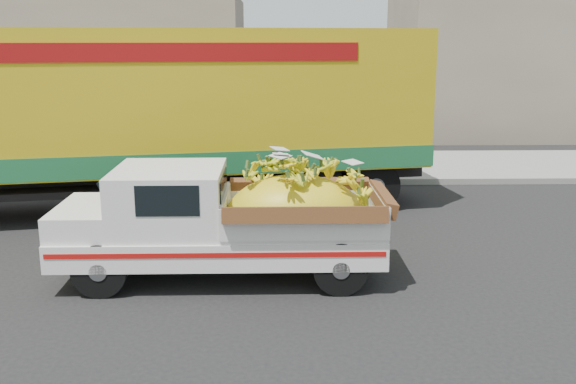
{
  "coord_description": "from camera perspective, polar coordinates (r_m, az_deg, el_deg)",
  "views": [
    {
      "loc": [
        2.18,
        -8.71,
        3.6
      ],
      "look_at": [
        2.41,
        1.31,
        1.2
      ],
      "focal_mm": 40.0,
      "sensor_mm": 36.0,
      "label": 1
    }
  ],
  "objects": [
    {
      "name": "curb",
      "position": [
        16.37,
        -8.93,
        0.88
      ],
      "size": [
        60.0,
        0.25,
        0.15
      ],
      "primitive_type": "cube",
      "color": "gray",
      "rests_on": "ground"
    },
    {
      "name": "ground",
      "position": [
        9.67,
        -14.41,
        -8.81
      ],
      "size": [
        100.0,
        100.0,
        0.0
      ],
      "primitive_type": "plane",
      "color": "black",
      "rests_on": "ground"
    },
    {
      "name": "pickup_truck",
      "position": [
        9.8,
        -3.78,
        -2.4
      ],
      "size": [
        4.9,
        1.81,
        1.72
      ],
      "rotation": [
        0.0,
        0.0,
        0.0
      ],
      "color": "black",
      "rests_on": "ground"
    },
    {
      "name": "semi_trailer",
      "position": [
        13.73,
        -12.55,
        6.99
      ],
      "size": [
        12.08,
        4.53,
        3.8
      ],
      "rotation": [
        0.0,
        0.0,
        0.17
      ],
      "color": "black",
      "rests_on": "ground"
    },
    {
      "name": "sidewalk",
      "position": [
        18.41,
        -8.09,
        2.29
      ],
      "size": [
        60.0,
        4.0,
        0.14
      ],
      "primitive_type": "cube",
      "color": "gray",
      "rests_on": "ground"
    }
  ]
}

